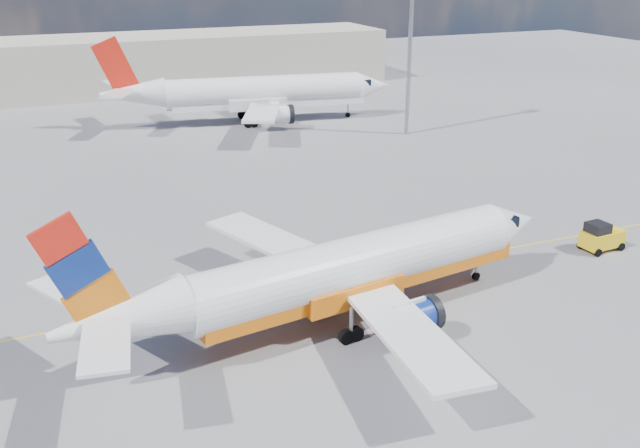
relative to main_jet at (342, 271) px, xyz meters
name	(u,v)px	position (x,y,z in m)	size (l,w,h in m)	color
ground	(317,308)	(-0.69, 2.04, -3.15)	(240.00, 240.00, 0.00)	slate
taxi_line	(299,287)	(-0.69, 5.04, -3.15)	(70.00, 0.15, 0.01)	yellow
terminal_main	(157,62)	(4.31, 77.04, 0.85)	(70.00, 14.00, 8.00)	beige
main_jet	(342,271)	(0.00, 0.00, 0.00)	(31.32, 24.40, 9.46)	white
second_jet	(255,93)	(10.95, 49.80, 0.45)	(35.73, 27.91, 10.80)	white
gse_tug	(601,237)	(21.12, 2.37, -2.16)	(3.08, 2.04, 2.11)	black
floodlight_mast	(411,16)	(25.13, 37.48, 9.96)	(1.60, 1.60, 21.87)	#97979E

